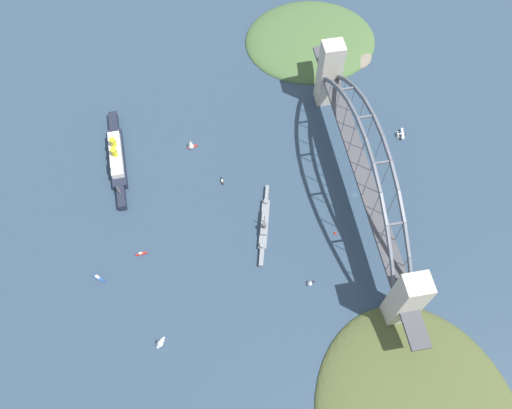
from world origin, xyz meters
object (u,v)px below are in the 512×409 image
ocean_liner (117,157)px  small_boat_2 (222,181)px  seaplane_taxiing_near_bridge (402,134)px  small_boat_3 (141,254)px  small_boat_4 (159,343)px  naval_cruiser (264,225)px  small_boat_0 (98,278)px  small_boat_1 (310,282)px  channel_marker_buoy (335,233)px  small_boat_5 (191,144)px  harbor_arch_bridge (363,171)px

ocean_liner → small_boat_2: 88.27m
small_boat_2 → seaplane_taxiing_near_bridge: bearing=-83.2°
small_boat_3 → small_boat_4: (-68.55, -8.10, 3.24)m
ocean_liner → naval_cruiser: bearing=-127.1°
small_boat_3 → small_boat_4: small_boat_4 is taller
ocean_liner → small_boat_4: ocean_liner is taller
naval_cruiser → small_boat_0: size_ratio=7.25×
seaplane_taxiing_near_bridge → small_boat_4: 256.08m
small_boat_0 → small_boat_1: small_boat_1 is taller
naval_cruiser → small_boat_0: (-20.09, 125.18, -1.87)m
small_boat_0 → channel_marker_buoy: (4.83, -176.80, 0.33)m
ocean_liner → small_boat_3: bearing=-171.4°
small_boat_1 → small_boat_4: (-24.16, 108.93, 0.95)m
small_boat_2 → small_boat_3: 85.51m
small_boat_1 → small_boat_3: (44.40, 117.03, -2.29)m
ocean_liner → small_boat_5: 60.41m
ocean_liner → channel_marker_buoy: 185.06m
small_boat_0 → small_boat_2: (65.63, -99.44, 0.03)m
channel_marker_buoy → small_boat_0: bearing=91.6°
seaplane_taxiing_near_bridge → small_boat_3: seaplane_taxiing_near_bridge is taller
seaplane_taxiing_near_bridge → small_boat_2: seaplane_taxiing_near_bridge is taller
small_boat_3 → channel_marker_buoy: channel_marker_buoy is taller
small_boat_4 → small_boat_5: size_ratio=0.85×
small_boat_1 → ocean_liner: bearing=44.7°
naval_cruiser → ocean_liner: bearing=52.9°
ocean_liner → small_boat_1: size_ratio=14.21×
small_boat_2 → small_boat_5: small_boat_5 is taller
small_boat_1 → small_boat_2: small_boat_1 is taller
small_boat_5 → channel_marker_buoy: (-98.71, -97.89, -3.71)m
ocean_liner → small_boat_2: (-35.06, -80.87, -4.76)m
channel_marker_buoy → harbor_arch_bridge: bearing=-38.3°
harbor_arch_bridge → small_boat_2: 110.79m
seaplane_taxiing_near_bridge → small_boat_2: (-18.58, 155.22, -1.32)m
small_boat_4 → naval_cruiser: bearing=-48.6°
small_boat_1 → small_boat_4: size_ratio=0.76×
small_boat_3 → small_boat_4: bearing=-173.3°
naval_cruiser → small_boat_5: bearing=29.0°
harbor_arch_bridge → small_boat_2: harbor_arch_bridge is taller
small_boat_5 → seaplane_taxiing_near_bridge: bearing=-96.3°
small_boat_3 → seaplane_taxiing_near_bridge: bearing=-72.4°
small_boat_1 → small_boat_3: size_ratio=0.78×
small_boat_0 → small_boat_5: small_boat_5 is taller
ocean_liner → small_boat_4: size_ratio=10.76×
small_boat_0 → small_boat_4: 68.12m
harbor_arch_bridge → small_boat_0: (-35.59, 201.11, -32.20)m
small_boat_1 → channel_marker_buoy: (35.83, -28.03, -2.06)m
small_boat_3 → small_boat_5: 101.81m
channel_marker_buoy → small_boat_2: bearing=51.8°
small_boat_0 → small_boat_5: 130.24m
ocean_liner → small_boat_5: (2.84, -60.34, -0.75)m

